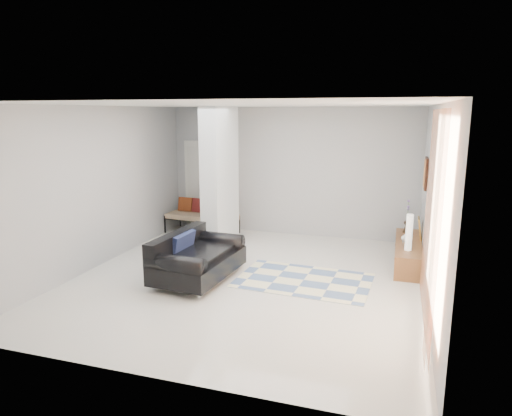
% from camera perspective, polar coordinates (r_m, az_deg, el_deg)
% --- Properties ---
extents(floor, '(6.00, 6.00, 0.00)m').
position_cam_1_polar(floor, '(7.59, -1.08, -8.84)').
color(floor, silver).
rests_on(floor, ground).
extents(ceiling, '(6.00, 6.00, 0.00)m').
position_cam_1_polar(ceiling, '(7.10, -1.17, 12.79)').
color(ceiling, white).
rests_on(ceiling, wall_back).
extents(wall_back, '(6.00, 0.00, 6.00)m').
position_cam_1_polar(wall_back, '(10.07, 4.33, 4.52)').
color(wall_back, '#AEB0B2').
rests_on(wall_back, ground).
extents(wall_front, '(6.00, 0.00, 6.00)m').
position_cam_1_polar(wall_front, '(4.55, -13.29, -4.89)').
color(wall_front, '#AEB0B2').
rests_on(wall_front, ground).
extents(wall_left, '(0.00, 6.00, 6.00)m').
position_cam_1_polar(wall_left, '(8.49, -19.02, 2.52)').
color(wall_left, '#AEB0B2').
rests_on(wall_left, ground).
extents(wall_right, '(0.00, 6.00, 6.00)m').
position_cam_1_polar(wall_right, '(6.87, 21.17, 0.27)').
color(wall_right, '#AEB0B2').
rests_on(wall_right, ground).
extents(partition_column, '(0.35, 1.20, 2.80)m').
position_cam_1_polar(partition_column, '(9.08, -4.50, 3.70)').
color(partition_column, silver).
rests_on(partition_column, floor).
extents(hallway_door, '(0.85, 0.06, 2.04)m').
position_cam_1_polar(hallway_door, '(10.76, -6.71, 2.90)').
color(hallway_door, silver).
rests_on(hallway_door, floor).
extents(curtain, '(0.00, 2.55, 2.55)m').
position_cam_1_polar(curtain, '(5.73, 21.07, -1.40)').
color(curtain, '#FD8042').
rests_on(curtain, wall_right).
extents(wall_art, '(0.04, 0.45, 0.55)m').
position_cam_1_polar(wall_art, '(8.43, 20.46, 4.07)').
color(wall_art, '#34180E').
rests_on(wall_art, wall_right).
extents(media_console, '(0.45, 2.01, 0.80)m').
position_cam_1_polar(media_console, '(8.72, 18.46, -5.29)').
color(media_console, brown).
rests_on(media_console, floor).
extents(loveseat, '(1.11, 1.75, 0.76)m').
position_cam_1_polar(loveseat, '(7.55, -7.62, -6.25)').
color(loveseat, silver).
rests_on(loveseat, floor).
extents(daybed, '(1.65, 0.82, 0.77)m').
position_cam_1_polar(daybed, '(10.37, -6.82, -0.80)').
color(daybed, black).
rests_on(daybed, floor).
extents(area_rug, '(2.20, 1.53, 0.01)m').
position_cam_1_polar(area_rug, '(7.56, 5.97, -8.97)').
color(area_rug, beige).
rests_on(area_rug, floor).
extents(cylinder_lamp, '(0.11, 0.11, 0.62)m').
position_cam_1_polar(cylinder_lamp, '(8.09, 18.59, -2.90)').
color(cylinder_lamp, white).
rests_on(cylinder_lamp, media_console).
extents(bronze_figurine, '(0.13, 0.13, 0.23)m').
position_cam_1_polar(bronze_figurine, '(9.30, 18.23, -2.22)').
color(bronze_figurine, '#302115').
rests_on(bronze_figurine, media_console).
extents(vase, '(0.20, 0.20, 0.18)m').
position_cam_1_polar(vase, '(8.64, 18.25, -3.45)').
color(vase, white).
rests_on(vase, media_console).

